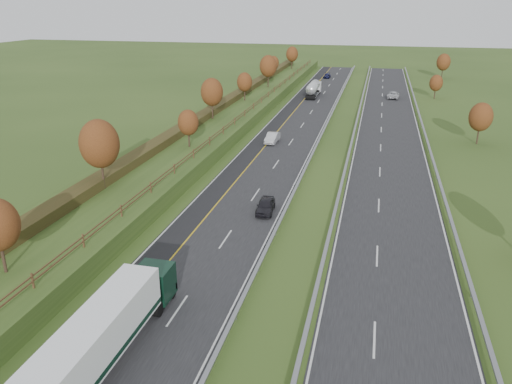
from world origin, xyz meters
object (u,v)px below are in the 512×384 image
(road_tanker, at_px, (314,88))
(car_dark_near, at_px, (266,206))
(box_lorry, at_px, (104,335))
(car_small_far, at_px, (327,76))
(car_silver_mid, at_px, (272,138))
(car_oncoming, at_px, (393,95))

(road_tanker, height_order, car_dark_near, road_tanker)
(box_lorry, relative_size, road_tanker, 1.45)
(road_tanker, relative_size, car_small_far, 2.55)
(road_tanker, bearing_deg, car_dark_near, -86.57)
(box_lorry, distance_m, car_dark_near, 26.16)
(car_silver_mid, relative_size, car_oncoming, 0.85)
(car_silver_mid, xyz_separation_m, car_oncoming, (19.29, 45.05, -0.00))
(car_small_far, height_order, car_oncoming, car_oncoming)
(car_small_far, bearing_deg, car_silver_mid, -88.82)
(car_silver_mid, relative_size, car_small_far, 1.08)
(box_lorry, distance_m, car_small_far, 128.23)
(car_small_far, distance_m, car_oncoming, 34.91)
(car_dark_near, relative_size, car_silver_mid, 0.91)
(car_silver_mid, bearing_deg, car_dark_near, -78.01)
(road_tanker, bearing_deg, car_silver_mid, -91.12)
(box_lorry, distance_m, car_silver_mid, 53.60)
(car_dark_near, xyz_separation_m, car_silver_mid, (-5.11, 27.80, 0.05))
(road_tanker, distance_m, car_oncoming, 18.55)
(road_tanker, relative_size, car_oncoming, 1.99)
(car_oncoming, bearing_deg, road_tanker, 10.22)
(car_silver_mid, distance_m, car_oncoming, 49.00)
(box_lorry, xyz_separation_m, car_silver_mid, (-0.89, 53.57, -1.51))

